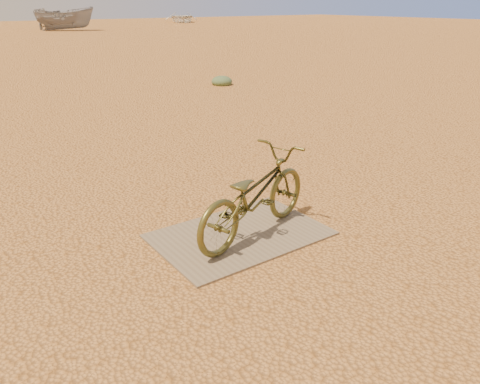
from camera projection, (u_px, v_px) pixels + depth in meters
ground at (260, 250)px, 4.40m from camera, size 120.00×120.00×0.00m
plywood_board at (240, 235)px, 4.67m from camera, size 1.66×1.12×0.02m
bicycle at (254, 195)px, 4.50m from camera, size 1.70×0.97×0.84m
boat_mid_right at (65, 19)px, 36.64m from camera, size 4.85×3.79×1.78m
boat_far_right at (182, 17)px, 51.39m from camera, size 5.59×6.24×1.06m
kale_b at (222, 85)px, 13.09m from camera, size 0.58×0.58×0.32m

